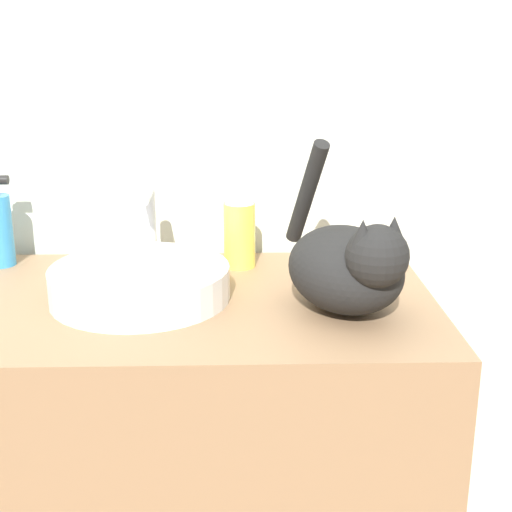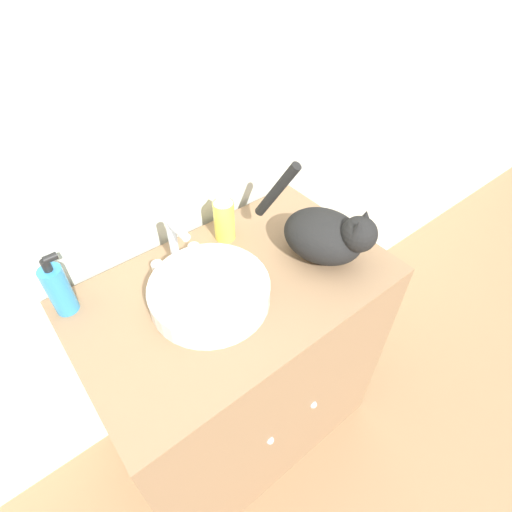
% 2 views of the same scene
% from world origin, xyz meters
% --- Properties ---
extents(ground_plane, '(8.00, 8.00, 0.00)m').
position_xyz_m(ground_plane, '(0.00, 0.00, 0.00)').
color(ground_plane, '#997551').
extents(wall_back, '(6.00, 0.05, 2.50)m').
position_xyz_m(wall_back, '(0.00, 0.56, 1.25)').
color(wall_back, silver).
rests_on(wall_back, ground_plane).
extents(vanity_cabinet, '(0.84, 0.54, 0.82)m').
position_xyz_m(vanity_cabinet, '(0.00, 0.26, 0.41)').
color(vanity_cabinet, '#8C6B4C').
rests_on(vanity_cabinet, ground_plane).
extents(sink_basin, '(0.30, 0.30, 0.06)m').
position_xyz_m(sink_basin, '(-0.08, 0.26, 0.85)').
color(sink_basin, white).
rests_on(sink_basin, vanity_cabinet).
extents(faucet, '(0.15, 0.10, 0.16)m').
position_xyz_m(faucet, '(-0.08, 0.42, 0.89)').
color(faucet, silver).
rests_on(faucet, vanity_cabinet).
extents(cat, '(0.24, 0.36, 0.26)m').
position_xyz_m(cat, '(0.26, 0.19, 0.90)').
color(cat, black).
rests_on(cat, vanity_cabinet).
extents(soap_bottle, '(0.06, 0.05, 0.18)m').
position_xyz_m(soap_bottle, '(-0.37, 0.45, 0.89)').
color(soap_bottle, '#338CCC').
rests_on(soap_bottle, vanity_cabinet).
extents(spray_bottle, '(0.06, 0.06, 0.16)m').
position_xyz_m(spray_bottle, '(0.09, 0.43, 0.90)').
color(spray_bottle, '#EADB4C').
rests_on(spray_bottle, vanity_cabinet).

